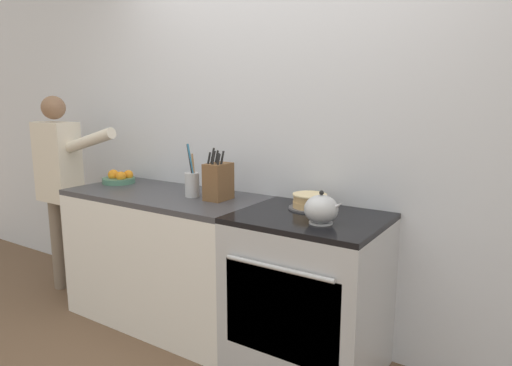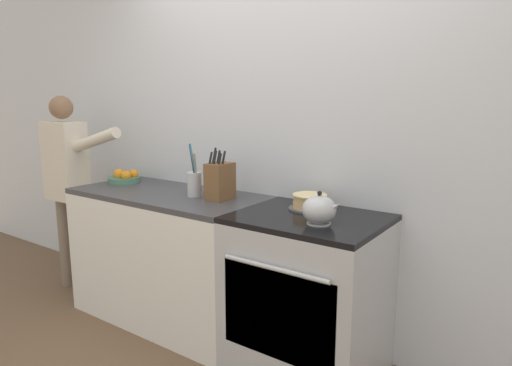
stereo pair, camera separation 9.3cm
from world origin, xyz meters
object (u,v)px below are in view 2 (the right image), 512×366
(layer_cake, at_px, (310,202))
(utensil_crock, at_px, (194,183))
(fruit_bowl, at_px, (125,178))
(person_baker, at_px, (67,177))
(knife_block, at_px, (220,181))
(tea_kettle, at_px, (320,210))
(stove_range, at_px, (307,294))

(layer_cake, height_order, utensil_crock, utensil_crock)
(fruit_bowl, xyz_separation_m, person_baker, (-0.49, -0.16, -0.02))
(knife_block, relative_size, person_baker, 0.21)
(layer_cake, height_order, fruit_bowl, fruit_bowl)
(tea_kettle, height_order, person_baker, person_baker)
(utensil_crock, bearing_deg, layer_cake, 8.71)
(knife_block, relative_size, fruit_bowl, 1.35)
(knife_block, bearing_deg, fruit_bowl, 177.97)
(tea_kettle, bearing_deg, fruit_bowl, 173.96)
(tea_kettle, height_order, utensil_crock, utensil_crock)
(knife_block, xyz_separation_m, person_baker, (-1.44, -0.13, -0.10))
(layer_cake, height_order, knife_block, knife_block)
(utensil_crock, bearing_deg, knife_block, 7.68)
(utensil_crock, bearing_deg, person_baker, -175.24)
(layer_cake, relative_size, knife_block, 0.74)
(layer_cake, xyz_separation_m, fruit_bowl, (-1.53, -0.06, -0.01))
(stove_range, bearing_deg, tea_kettle, -41.93)
(stove_range, bearing_deg, knife_block, 176.18)
(tea_kettle, distance_m, fruit_bowl, 1.73)
(stove_range, height_order, tea_kettle, tea_kettle)
(stove_range, distance_m, layer_cake, 0.51)
(fruit_bowl, bearing_deg, person_baker, -161.44)
(knife_block, xyz_separation_m, utensil_crock, (-0.19, -0.03, -0.03))
(fruit_bowl, bearing_deg, tea_kettle, -6.04)
(layer_cake, bearing_deg, fruit_bowl, -177.80)
(layer_cake, distance_m, fruit_bowl, 1.54)
(stove_range, bearing_deg, layer_cake, 117.07)
(layer_cake, bearing_deg, utensil_crock, -171.29)
(person_baker, bearing_deg, fruit_bowl, 8.29)
(layer_cake, xyz_separation_m, person_baker, (-2.02, -0.22, -0.03))
(knife_block, bearing_deg, tea_kettle, -10.93)
(utensil_crock, xyz_separation_m, fruit_bowl, (-0.76, 0.06, -0.05))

